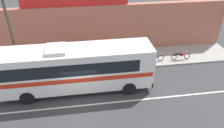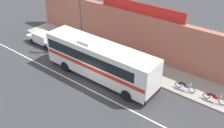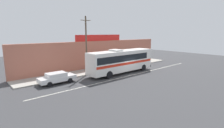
{
  "view_description": "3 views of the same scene",
  "coord_description": "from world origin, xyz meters",
  "px_view_note": "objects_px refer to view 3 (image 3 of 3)",
  "views": [
    {
      "loc": [
        0.36,
        -12.88,
        10.86
      ],
      "look_at": [
        2.43,
        1.04,
        2.18
      ],
      "focal_mm": 35.26,
      "sensor_mm": 36.0,
      "label": 1
    },
    {
      "loc": [
        13.01,
        -14.03,
        14.01
      ],
      "look_at": [
        1.05,
        1.26,
        2.06
      ],
      "focal_mm": 40.82,
      "sensor_mm": 36.0,
      "label": 2
    },
    {
      "loc": [
        -18.41,
        -17.33,
        6.27
      ],
      "look_at": [
        -1.99,
        1.6,
        1.59
      ],
      "focal_mm": 26.98,
      "sensor_mm": 36.0,
      "label": 3
    }
  ],
  "objects_px": {
    "intercity_bus": "(121,60)",
    "parked_car": "(57,78)",
    "pedestrian_by_curb": "(109,62)",
    "motorcycle_black": "(137,62)",
    "utility_pole": "(86,45)",
    "pedestrian_far_left": "(124,61)",
    "motorcycle_blue": "(145,60)"
  },
  "relations": [
    {
      "from": "parked_car",
      "to": "pedestrian_far_left",
      "type": "xyz_separation_m",
      "value": [
        13.88,
        2.07,
        0.34
      ]
    },
    {
      "from": "utility_pole",
      "to": "pedestrian_far_left",
      "type": "relative_size",
      "value": 5.22
    },
    {
      "from": "utility_pole",
      "to": "motorcycle_black",
      "type": "xyz_separation_m",
      "value": [
        11.98,
        0.38,
        -3.94
      ]
    },
    {
      "from": "utility_pole",
      "to": "motorcycle_blue",
      "type": "bearing_deg",
      "value": 1.52
    },
    {
      "from": "utility_pole",
      "to": "intercity_bus",
      "type": "bearing_deg",
      "value": -29.63
    },
    {
      "from": "intercity_bus",
      "to": "motorcycle_black",
      "type": "relative_size",
      "value": 6.18
    },
    {
      "from": "pedestrian_by_curb",
      "to": "pedestrian_far_left",
      "type": "xyz_separation_m",
      "value": [
        3.28,
        -0.54,
        -0.07
      ]
    },
    {
      "from": "parked_car",
      "to": "utility_pole",
      "type": "xyz_separation_m",
      "value": [
        5.23,
        1.28,
        3.77
      ]
    },
    {
      "from": "utility_pole",
      "to": "pedestrian_by_curb",
      "type": "height_order",
      "value": "utility_pole"
    },
    {
      "from": "motorcycle_blue",
      "to": "pedestrian_by_curb",
      "type": "bearing_deg",
      "value": 174.16
    },
    {
      "from": "utility_pole",
      "to": "pedestrian_by_curb",
      "type": "xyz_separation_m",
      "value": [
        5.36,
        1.33,
        -3.36
      ]
    },
    {
      "from": "parked_car",
      "to": "pedestrian_far_left",
      "type": "relative_size",
      "value": 2.76
    },
    {
      "from": "utility_pole",
      "to": "parked_car",
      "type": "bearing_deg",
      "value": -166.25
    },
    {
      "from": "intercity_bus",
      "to": "motorcycle_black",
      "type": "distance_m",
      "value": 8.11
    },
    {
      "from": "motorcycle_black",
      "to": "intercity_bus",
      "type": "bearing_deg",
      "value": -157.91
    },
    {
      "from": "intercity_bus",
      "to": "parked_car",
      "type": "relative_size",
      "value": 2.61
    },
    {
      "from": "utility_pole",
      "to": "motorcycle_black",
      "type": "relative_size",
      "value": 4.48
    },
    {
      "from": "pedestrian_by_curb",
      "to": "motorcycle_black",
      "type": "bearing_deg",
      "value": -8.15
    },
    {
      "from": "pedestrian_by_curb",
      "to": "pedestrian_far_left",
      "type": "bearing_deg",
      "value": -9.29
    },
    {
      "from": "intercity_bus",
      "to": "pedestrian_by_curb",
      "type": "bearing_deg",
      "value": 79.04
    },
    {
      "from": "parked_car",
      "to": "utility_pole",
      "type": "bearing_deg",
      "value": 13.75
    },
    {
      "from": "intercity_bus",
      "to": "pedestrian_far_left",
      "type": "bearing_deg",
      "value": 40.1
    },
    {
      "from": "parked_car",
      "to": "pedestrian_by_curb",
      "type": "bearing_deg",
      "value": 13.84
    },
    {
      "from": "utility_pole",
      "to": "pedestrian_far_left",
      "type": "bearing_deg",
      "value": 5.24
    },
    {
      "from": "parked_car",
      "to": "pedestrian_by_curb",
      "type": "xyz_separation_m",
      "value": [
        10.59,
        2.61,
        0.41
      ]
    },
    {
      "from": "parked_car",
      "to": "motorcycle_black",
      "type": "xyz_separation_m",
      "value": [
        17.21,
        1.66,
        -0.17
      ]
    },
    {
      "from": "utility_pole",
      "to": "pedestrian_by_curb",
      "type": "bearing_deg",
      "value": 13.93
    },
    {
      "from": "utility_pole",
      "to": "motorcycle_black",
      "type": "height_order",
      "value": "utility_pole"
    },
    {
      "from": "intercity_bus",
      "to": "parked_car",
      "type": "distance_m",
      "value": 10.01
    },
    {
      "from": "motorcycle_blue",
      "to": "pedestrian_by_curb",
      "type": "xyz_separation_m",
      "value": [
        -9.22,
        0.94,
        0.58
      ]
    },
    {
      "from": "intercity_bus",
      "to": "motorcycle_black",
      "type": "bearing_deg",
      "value": 22.09
    },
    {
      "from": "pedestrian_by_curb",
      "to": "utility_pole",
      "type": "bearing_deg",
      "value": -166.07
    }
  ]
}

